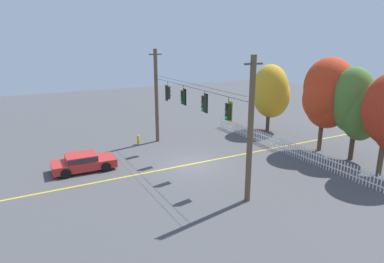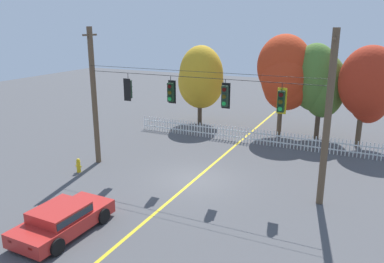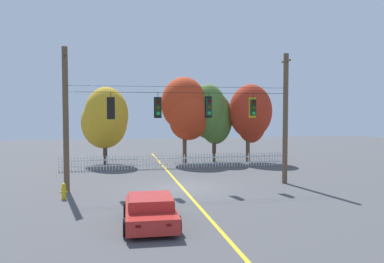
{
  "view_description": "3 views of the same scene",
  "coord_description": "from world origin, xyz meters",
  "px_view_note": "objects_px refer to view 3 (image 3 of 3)",
  "views": [
    {
      "loc": [
        19.68,
        -10.63,
        8.51
      ],
      "look_at": [
        0.39,
        -0.23,
        2.51
      ],
      "focal_mm": 31.42,
      "sensor_mm": 36.0,
      "label": 1
    },
    {
      "loc": [
        7.89,
        -16.98,
        7.97
      ],
      "look_at": [
        -0.04,
        -0.25,
        2.72
      ],
      "focal_mm": 35.71,
      "sensor_mm": 36.0,
      "label": 2
    },
    {
      "loc": [
        -3.76,
        -21.73,
        4.38
      ],
      "look_at": [
        0.57,
        -0.13,
        3.22
      ],
      "focal_mm": 36.2,
      "sensor_mm": 36.0,
      "label": 3
    }
  ],
  "objects_px": {
    "traffic_signal_westbound_side": "(253,108)",
    "fire_hydrant": "(64,191)",
    "autumn_maple_mid": "(186,110)",
    "autumn_maple_near_fence": "(106,118)",
    "traffic_signal_northbound_primary": "(111,108)",
    "traffic_signal_northbound_secondary": "(209,107)",
    "parked_car": "(150,209)",
    "autumn_maple_far_west": "(251,114)",
    "traffic_signal_eastbound_side": "(158,107)",
    "autumn_oak_far_east": "(212,115)"
  },
  "relations": [
    {
      "from": "traffic_signal_northbound_primary",
      "to": "traffic_signal_eastbound_side",
      "type": "bearing_deg",
      "value": 0.43
    },
    {
      "from": "autumn_maple_near_fence",
      "to": "fire_hydrant",
      "type": "xyz_separation_m",
      "value": [
        -1.82,
        -12.6,
        -3.43
      ]
    },
    {
      "from": "autumn_maple_near_fence",
      "to": "autumn_maple_mid",
      "type": "xyz_separation_m",
      "value": [
        6.62,
        -0.31,
        0.63
      ]
    },
    {
      "from": "traffic_signal_westbound_side",
      "to": "fire_hydrant",
      "type": "bearing_deg",
      "value": -170.38
    },
    {
      "from": "autumn_maple_far_west",
      "to": "traffic_signal_westbound_side",
      "type": "bearing_deg",
      "value": -109.29
    },
    {
      "from": "autumn_maple_near_fence",
      "to": "traffic_signal_northbound_primary",
      "type": "bearing_deg",
      "value": -87.31
    },
    {
      "from": "traffic_signal_eastbound_side",
      "to": "autumn_maple_far_west",
      "type": "height_order",
      "value": "autumn_maple_far_west"
    },
    {
      "from": "autumn_maple_near_fence",
      "to": "fire_hydrant",
      "type": "bearing_deg",
      "value": -98.23
    },
    {
      "from": "traffic_signal_westbound_side",
      "to": "parked_car",
      "type": "distance_m",
      "value": 10.53
    },
    {
      "from": "autumn_maple_far_west",
      "to": "parked_car",
      "type": "distance_m",
      "value": 20.1
    },
    {
      "from": "traffic_signal_northbound_primary",
      "to": "autumn_maple_far_west",
      "type": "height_order",
      "value": "autumn_maple_far_west"
    },
    {
      "from": "autumn_maple_far_west",
      "to": "autumn_maple_near_fence",
      "type": "bearing_deg",
      "value": 175.85
    },
    {
      "from": "autumn_oak_far_east",
      "to": "parked_car",
      "type": "relative_size",
      "value": 1.62
    },
    {
      "from": "traffic_signal_eastbound_side",
      "to": "autumn_maple_far_west",
      "type": "xyz_separation_m",
      "value": [
        9.12,
        9.92,
        -0.46
      ]
    },
    {
      "from": "traffic_signal_northbound_primary",
      "to": "traffic_signal_northbound_secondary",
      "type": "xyz_separation_m",
      "value": [
        5.54,
        0.02,
        0.07
      ]
    },
    {
      "from": "autumn_oak_far_east",
      "to": "autumn_maple_mid",
      "type": "bearing_deg",
      "value": -171.12
    },
    {
      "from": "traffic_signal_eastbound_side",
      "to": "traffic_signal_westbound_side",
      "type": "distance_m",
      "value": 5.64
    },
    {
      "from": "fire_hydrant",
      "to": "autumn_maple_mid",
      "type": "bearing_deg",
      "value": 55.49
    },
    {
      "from": "traffic_signal_northbound_primary",
      "to": "autumn_maple_near_fence",
      "type": "bearing_deg",
      "value": 92.69
    },
    {
      "from": "traffic_signal_westbound_side",
      "to": "parked_car",
      "type": "relative_size",
      "value": 0.35
    },
    {
      "from": "traffic_signal_northbound_primary",
      "to": "fire_hydrant",
      "type": "xyz_separation_m",
      "value": [
        -2.33,
        -1.77,
        -4.15
      ]
    },
    {
      "from": "autumn_oak_far_east",
      "to": "traffic_signal_northbound_secondary",
      "type": "bearing_deg",
      "value": -105.07
    },
    {
      "from": "traffic_signal_westbound_side",
      "to": "autumn_maple_far_west",
      "type": "relative_size",
      "value": 0.21
    },
    {
      "from": "traffic_signal_northbound_primary",
      "to": "autumn_maple_mid",
      "type": "distance_m",
      "value": 12.16
    },
    {
      "from": "autumn_maple_mid",
      "to": "autumn_oak_far_east",
      "type": "distance_m",
      "value": 2.41
    },
    {
      "from": "autumn_maple_mid",
      "to": "autumn_oak_far_east",
      "type": "height_order",
      "value": "autumn_maple_mid"
    },
    {
      "from": "traffic_signal_eastbound_side",
      "to": "fire_hydrant",
      "type": "xyz_separation_m",
      "value": [
        -4.93,
        -1.79,
        -4.19
      ]
    },
    {
      "from": "autumn_maple_mid",
      "to": "traffic_signal_northbound_primary",
      "type": "bearing_deg",
      "value": -120.19
    },
    {
      "from": "traffic_signal_eastbound_side",
      "to": "autumn_maple_far_west",
      "type": "bearing_deg",
      "value": 47.42
    },
    {
      "from": "traffic_signal_northbound_primary",
      "to": "traffic_signal_eastbound_side",
      "type": "height_order",
      "value": "same"
    },
    {
      "from": "traffic_signal_westbound_side",
      "to": "autumn_maple_near_fence",
      "type": "bearing_deg",
      "value": 128.98
    },
    {
      "from": "autumn_maple_mid",
      "to": "autumn_oak_far_east",
      "type": "xyz_separation_m",
      "value": [
        2.35,
        0.37,
        -0.4
      ]
    },
    {
      "from": "autumn_maple_far_west",
      "to": "fire_hydrant",
      "type": "bearing_deg",
      "value": -140.17
    },
    {
      "from": "traffic_signal_northbound_secondary",
      "to": "autumn_maple_far_west",
      "type": "bearing_deg",
      "value": 58.13
    },
    {
      "from": "traffic_signal_eastbound_side",
      "to": "parked_car",
      "type": "distance_m",
      "value": 8.15
    },
    {
      "from": "traffic_signal_northbound_secondary",
      "to": "fire_hydrant",
      "type": "relative_size",
      "value": 1.79
    },
    {
      "from": "traffic_signal_northbound_primary",
      "to": "traffic_signal_eastbound_side",
      "type": "distance_m",
      "value": 2.6
    },
    {
      "from": "traffic_signal_northbound_secondary",
      "to": "autumn_oak_far_east",
      "type": "bearing_deg",
      "value": 74.93
    },
    {
      "from": "traffic_signal_eastbound_side",
      "to": "autumn_maple_mid",
      "type": "relative_size",
      "value": 0.2
    },
    {
      "from": "autumn_maple_near_fence",
      "to": "autumn_oak_far_east",
      "type": "height_order",
      "value": "autumn_oak_far_east"
    },
    {
      "from": "traffic_signal_eastbound_side",
      "to": "autumn_maple_mid",
      "type": "xyz_separation_m",
      "value": [
        3.52,
        10.5,
        -0.13
      ]
    },
    {
      "from": "traffic_signal_northbound_secondary",
      "to": "traffic_signal_westbound_side",
      "type": "distance_m",
      "value": 2.7
    },
    {
      "from": "fire_hydrant",
      "to": "traffic_signal_northbound_primary",
      "type": "bearing_deg",
      "value": 37.24
    },
    {
      "from": "autumn_maple_far_west",
      "to": "autumn_oak_far_east",
      "type": "bearing_deg",
      "value": 163.82
    },
    {
      "from": "traffic_signal_northbound_primary",
      "to": "traffic_signal_northbound_secondary",
      "type": "bearing_deg",
      "value": 0.2
    },
    {
      "from": "autumn_maple_mid",
      "to": "fire_hydrant",
      "type": "height_order",
      "value": "autumn_maple_mid"
    },
    {
      "from": "autumn_oak_far_east",
      "to": "parked_car",
      "type": "distance_m",
      "value": 19.51
    },
    {
      "from": "traffic_signal_northbound_primary",
      "to": "fire_hydrant",
      "type": "distance_m",
      "value": 5.08
    },
    {
      "from": "traffic_signal_westbound_side",
      "to": "autumn_maple_near_fence",
      "type": "relative_size",
      "value": 0.23
    },
    {
      "from": "traffic_signal_eastbound_side",
      "to": "autumn_maple_mid",
      "type": "distance_m",
      "value": 11.07
    }
  ]
}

